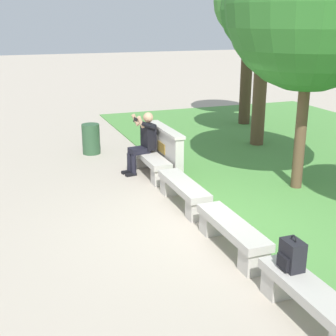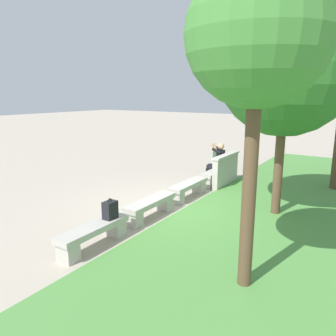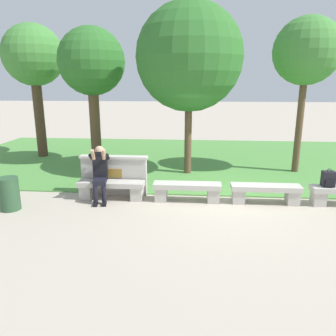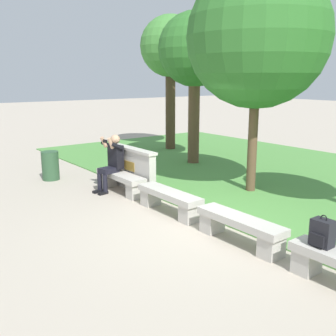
{
  "view_description": "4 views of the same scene",
  "coord_description": "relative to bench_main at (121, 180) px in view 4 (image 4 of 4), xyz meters",
  "views": [
    {
      "loc": [
        6.36,
        -3.01,
        3.24
      ],
      "look_at": [
        -0.51,
        -0.45,
        0.89
      ],
      "focal_mm": 50.0,
      "sensor_mm": 36.0,
      "label": 1
    },
    {
      "loc": [
        6.92,
        4.36,
        2.9
      ],
      "look_at": [
        -0.61,
        -0.48,
        0.87
      ],
      "focal_mm": 35.0,
      "sensor_mm": 36.0,
      "label": 2
    },
    {
      "loc": [
        -0.79,
        -7.49,
        2.82
      ],
      "look_at": [
        -1.38,
        -0.1,
        0.84
      ],
      "focal_mm": 35.0,
      "sensor_mm": 36.0,
      "label": 3
    },
    {
      "loc": [
        4.92,
        -4.5,
        2.6
      ],
      "look_at": [
        -0.65,
        -0.24,
        0.99
      ],
      "focal_mm": 42.0,
      "sensor_mm": 36.0,
      "label": 4
    }
  ],
  "objects": [
    {
      "name": "grass_strip",
      "position": [
        2.78,
        4.38,
        -0.27
      ],
      "size": [
        19.18,
        8.0,
        0.03
      ],
      "primitive_type": "cube",
      "color": "#518E42",
      "rests_on": "ground"
    },
    {
      "name": "bench_mid",
      "position": [
        3.71,
        0.0,
        0.0
      ],
      "size": [
        1.62,
        0.4,
        0.45
      ],
      "color": "#B7B2A8",
      "rests_on": "ground"
    },
    {
      "name": "backrest_wall_with_plaque",
      "position": [
        0.0,
        0.34,
        0.23
      ],
      "size": [
        1.71,
        0.24,
        1.01
      ],
      "color": "#B7B2A8",
      "rests_on": "ground"
    },
    {
      "name": "trash_bin",
      "position": [
        -2.11,
        -0.86,
        0.09
      ],
      "size": [
        0.44,
        0.44,
        0.75
      ],
      "primitive_type": "cylinder",
      "color": "#2D5133",
      "rests_on": "ground"
    },
    {
      "name": "ground_plane",
      "position": [
        2.78,
        0.0,
        -0.29
      ],
      "size": [
        80.0,
        80.0,
        0.0
      ],
      "primitive_type": "plane",
      "color": "#B2A593"
    },
    {
      "name": "backpack",
      "position": [
        5.11,
        0.02,
        0.34
      ],
      "size": [
        0.28,
        0.24,
        0.43
      ],
      "color": "black",
      "rests_on": "bench_far"
    },
    {
      "name": "person_photographer",
      "position": [
        -0.24,
        -0.08,
        0.45
      ],
      "size": [
        0.52,
        0.76,
        1.32
      ],
      "color": "black",
      "rests_on": "ground"
    },
    {
      "name": "tree_behind_wall",
      "position": [
        -1.38,
        3.44,
        3.08
      ],
      "size": [
        2.18,
        2.18,
        4.53
      ],
      "color": "brown",
      "rests_on": "ground"
    },
    {
      "name": "bench_main",
      "position": [
        0.0,
        0.0,
        0.0
      ],
      "size": [
        1.62,
        0.4,
        0.45
      ],
      "color": "#B7B2A8",
      "rests_on": "ground"
    },
    {
      "name": "tree_left_background",
      "position": [
        1.81,
        2.45,
        3.18
      ],
      "size": [
        3.11,
        3.11,
        5.03
      ],
      "color": "brown",
      "rests_on": "ground"
    },
    {
      "name": "bench_near",
      "position": [
        1.85,
        0.0,
        0.0
      ],
      "size": [
        1.62,
        0.4,
        0.45
      ],
      "color": "#B7B2A8",
      "rests_on": "ground"
    },
    {
      "name": "tree_right_background",
      "position": [
        -3.79,
        4.41,
        3.35
      ],
      "size": [
        2.16,
        2.16,
        4.8
      ],
      "color": "#4C3826",
      "rests_on": "ground"
    }
  ]
}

